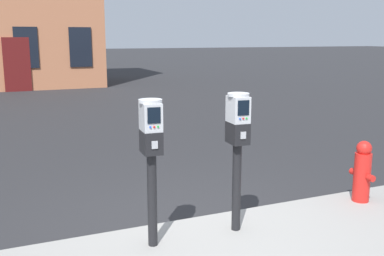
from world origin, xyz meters
The scene contains 4 objects.
ground_plane centered at (0.00, 0.00, 0.00)m, with size 160.00×160.00×0.00m, color #28282B.
parking_meter_near_kerb centered at (-0.58, -0.26, 1.11)m, with size 0.23×0.26×1.41m.
parking_meter_twin_adjacent centered at (0.32, -0.26, 1.12)m, with size 0.23×0.26×1.43m.
fire_hydrant centered at (2.12, -0.12, 0.51)m, with size 0.20×0.36×0.75m.
Camera 1 is at (-1.82, -4.11, 2.10)m, focal length 42.11 mm.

